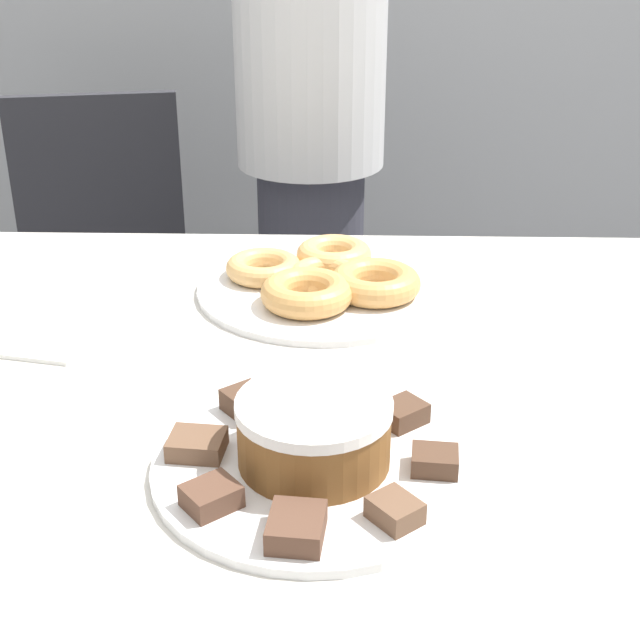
% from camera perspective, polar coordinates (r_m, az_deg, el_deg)
% --- Properties ---
extents(table, '(1.63, 0.96, 0.74)m').
position_cam_1_polar(table, '(1.13, 2.20, -6.77)').
color(table, silver).
rests_on(table, ground_plane).
extents(person_standing, '(0.31, 0.31, 1.56)m').
position_cam_1_polar(person_standing, '(1.88, -0.61, 11.97)').
color(person_standing, '#383842').
rests_on(person_standing, ground_plane).
extents(office_chair_left, '(0.52, 0.52, 0.86)m').
position_cam_1_polar(office_chair_left, '(2.16, -13.52, 1.06)').
color(office_chair_left, black).
rests_on(office_chair_left, ground_plane).
extents(plate_cake, '(0.33, 0.33, 0.01)m').
position_cam_1_polar(plate_cake, '(0.91, -0.38, -9.27)').
color(plate_cake, white).
rests_on(plate_cake, table).
extents(plate_donuts, '(0.37, 0.37, 0.01)m').
position_cam_1_polar(plate_donuts, '(1.31, 0.26, 2.05)').
color(plate_donuts, white).
rests_on(plate_donuts, table).
extents(frosted_cake, '(0.16, 0.16, 0.07)m').
position_cam_1_polar(frosted_cake, '(0.89, -0.39, -7.14)').
color(frosted_cake, brown).
rests_on(frosted_cake, plate_cake).
extents(lamington_0, '(0.05, 0.06, 0.03)m').
position_cam_1_polar(lamington_0, '(1.00, 0.51, -4.55)').
color(lamington_0, '#513828').
rests_on(lamington_0, plate_cake).
extents(lamington_1, '(0.06, 0.07, 0.02)m').
position_cam_1_polar(lamington_1, '(0.98, -4.67, -5.27)').
color(lamington_1, '#513828').
rests_on(lamington_1, plate_cake).
extents(lamington_2, '(0.06, 0.05, 0.02)m').
position_cam_1_polar(lamington_2, '(0.92, -7.88, -7.89)').
color(lamington_2, brown).
rests_on(lamington_2, plate_cake).
extents(lamington_3, '(0.06, 0.06, 0.02)m').
position_cam_1_polar(lamington_3, '(0.84, -6.97, -11.13)').
color(lamington_3, brown).
rests_on(lamington_3, plate_cake).
extents(lamington_4, '(0.05, 0.06, 0.02)m').
position_cam_1_polar(lamington_4, '(0.80, -1.52, -13.12)').
color(lamington_4, brown).
rests_on(lamington_4, plate_cake).
extents(lamington_5, '(0.06, 0.06, 0.02)m').
position_cam_1_polar(lamington_5, '(0.82, 4.82, -12.05)').
color(lamington_5, brown).
rests_on(lamington_5, plate_cake).
extents(lamington_6, '(0.05, 0.04, 0.02)m').
position_cam_1_polar(lamington_6, '(0.89, 7.35, -8.92)').
color(lamington_6, '#513828').
rests_on(lamington_6, plate_cake).
extents(lamington_7, '(0.06, 0.06, 0.02)m').
position_cam_1_polar(lamington_7, '(0.97, 5.30, -5.95)').
color(lamington_7, '#513828').
rests_on(lamington_7, plate_cake).
extents(donut_0, '(0.10, 0.10, 0.03)m').
position_cam_1_polar(donut_0, '(1.30, 0.26, 2.87)').
color(donut_0, '#E5AD66').
rests_on(donut_0, plate_donuts).
extents(donut_1, '(0.13, 0.13, 0.04)m').
position_cam_1_polar(donut_1, '(1.27, 3.56, 2.41)').
color(donut_1, tan).
rests_on(donut_1, plate_donuts).
extents(donut_2, '(0.12, 0.12, 0.04)m').
position_cam_1_polar(donut_2, '(1.37, 0.90, 4.21)').
color(donut_2, '#E5AD66').
rests_on(donut_2, plate_donuts).
extents(donut_3, '(0.11, 0.11, 0.03)m').
position_cam_1_polar(donut_3, '(1.33, -3.63, 3.37)').
color(donut_3, '#E5AD66').
rests_on(donut_3, plate_donuts).
extents(donut_4, '(0.13, 0.13, 0.04)m').
position_cam_1_polar(donut_4, '(1.23, -0.85, 1.75)').
color(donut_4, tan).
rests_on(donut_4, plate_donuts).
extents(napkin, '(0.17, 0.15, 0.01)m').
position_cam_1_polar(napkin, '(1.22, -17.71, -1.08)').
color(napkin, white).
rests_on(napkin, table).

